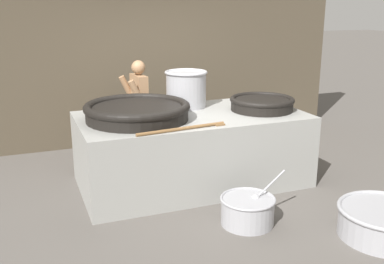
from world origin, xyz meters
TOP-DOWN VIEW (x-y plane):
  - ground_plane at (0.00, 0.00)m, footprint 60.00×60.00m
  - back_wall at (0.00, 2.31)m, footprint 7.42×0.24m
  - hearth_platform at (0.00, 0.00)m, footprint 3.05×1.58m
  - giant_wok_near at (-0.76, -0.01)m, footprint 1.37×1.37m
  - giant_wok_far at (1.01, -0.11)m, footprint 0.90×0.90m
  - stock_pot at (0.09, 0.47)m, footprint 0.61×0.61m
  - stirring_paddle at (-0.34, -0.68)m, footprint 1.15×0.20m
  - cook at (-0.39, 1.34)m, footprint 0.39×0.59m
  - prep_bowl_vegetables at (0.14, -1.39)m, footprint 0.82×0.63m
  - prep_bowl_meat at (1.37, -2.19)m, footprint 1.00×1.00m

SIDE VIEW (x-z plane):
  - ground_plane at x=0.00m, z-range 0.00..0.00m
  - prep_bowl_vegetables at x=0.14m, z-range -0.11..0.47m
  - prep_bowl_meat at x=1.37m, z-range 0.02..0.35m
  - hearth_platform at x=0.00m, z-range 0.00..0.98m
  - cook at x=-0.39m, z-range 0.07..1.65m
  - stirring_paddle at x=-0.34m, z-range 0.98..1.02m
  - giant_wok_far at x=1.01m, z-range 0.99..1.18m
  - giant_wok_near at x=-0.76m, z-range 0.99..1.22m
  - stock_pot at x=0.09m, z-range 1.00..1.52m
  - back_wall at x=0.00m, z-range 0.00..3.32m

